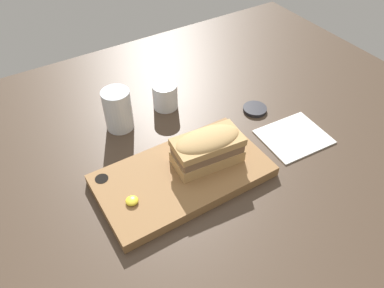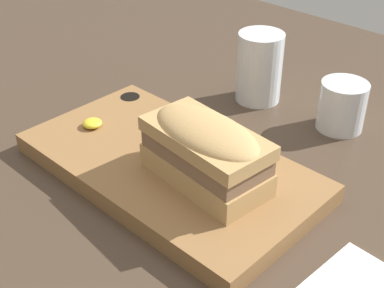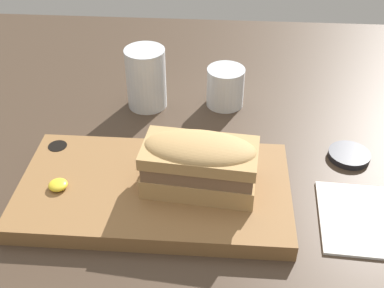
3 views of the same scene
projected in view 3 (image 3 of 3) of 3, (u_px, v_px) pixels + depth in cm
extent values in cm
cube|color=#423326|center=(118.00, 195.00, 72.25)|extent=(177.34, 128.97, 2.00)
cube|color=olive|center=(155.00, 190.00, 69.76)|extent=(38.85, 21.21, 2.59)
cylinder|color=black|center=(58.00, 149.00, 76.32)|extent=(2.97, 2.97, 1.30)
cube|color=tan|center=(200.00, 178.00, 67.64)|extent=(16.33, 9.41, 3.00)
cube|color=brown|center=(200.00, 164.00, 66.09)|extent=(15.68, 9.03, 2.13)
cube|color=tan|center=(200.00, 153.00, 64.90)|extent=(16.33, 9.41, 1.80)
ellipsoid|color=tan|center=(200.00, 148.00, 64.44)|extent=(16.00, 9.22, 2.70)
ellipsoid|color=yellow|center=(58.00, 185.00, 67.92)|extent=(2.72, 2.72, 1.09)
cylinder|color=silver|center=(146.00, 78.00, 87.02)|extent=(7.25, 7.25, 11.27)
cylinder|color=silver|center=(147.00, 92.00, 88.78)|extent=(6.38, 6.38, 5.07)
cylinder|color=silver|center=(225.00, 87.00, 88.42)|extent=(6.91, 6.91, 7.33)
cylinder|color=black|center=(225.00, 90.00, 88.83)|extent=(6.22, 6.22, 5.58)
cube|color=white|center=(379.00, 221.00, 66.45)|extent=(17.21, 14.80, 0.40)
cylinder|color=black|center=(349.00, 155.00, 77.49)|extent=(6.63, 6.63, 1.01)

